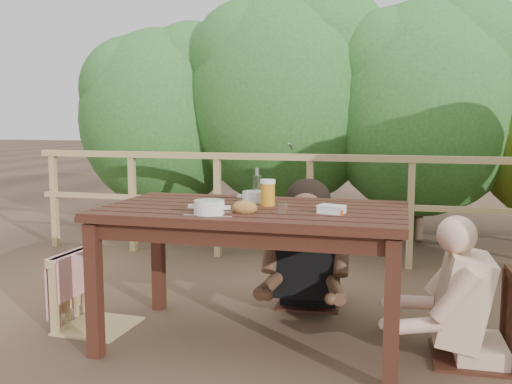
% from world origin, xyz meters
% --- Properties ---
extents(ground, '(60.00, 60.00, 0.00)m').
position_xyz_m(ground, '(0.00, 0.00, 0.00)').
color(ground, brown).
rests_on(ground, ground).
extents(table, '(1.74, 0.98, 0.80)m').
position_xyz_m(table, '(0.00, 0.00, 0.40)').
color(table, '#321710').
rests_on(table, ground).
extents(chair_left, '(0.46, 0.46, 0.89)m').
position_xyz_m(chair_left, '(-1.03, -0.01, 0.45)').
color(chair_left, tan).
rests_on(chair_left, ground).
extents(chair_far, '(0.47, 0.47, 0.89)m').
position_xyz_m(chair_far, '(0.20, 0.80, 0.44)').
color(chair_far, '#321710').
rests_on(chair_far, ground).
extents(chair_right, '(0.48, 0.48, 0.93)m').
position_xyz_m(chair_right, '(1.24, 0.09, 0.47)').
color(chair_right, '#321710').
rests_on(chair_right, ground).
extents(woman, '(0.60, 0.73, 1.40)m').
position_xyz_m(woman, '(0.20, 0.82, 0.70)').
color(woman, black).
rests_on(woman, ground).
extents(diner_right, '(0.67, 0.55, 1.32)m').
position_xyz_m(diner_right, '(1.27, 0.09, 0.66)').
color(diner_right, '#D8B193').
rests_on(diner_right, ground).
extents(railing, '(5.60, 0.10, 1.01)m').
position_xyz_m(railing, '(0.00, 2.00, 0.51)').
color(railing, tan).
rests_on(railing, ground).
extents(hedge_row, '(6.60, 1.60, 3.80)m').
position_xyz_m(hedge_row, '(0.40, 3.20, 1.90)').
color(hedge_row, '#2D6027').
rests_on(hedge_row, ground).
extents(soup_near, '(0.28, 0.28, 0.09)m').
position_xyz_m(soup_near, '(-0.16, -0.31, 0.85)').
color(soup_near, silver).
rests_on(soup_near, table).
extents(soup_far, '(0.25, 0.25, 0.08)m').
position_xyz_m(soup_far, '(-0.05, 0.19, 0.84)').
color(soup_far, silver).
rests_on(soup_far, table).
extents(bread_roll, '(0.14, 0.11, 0.08)m').
position_xyz_m(bread_roll, '(0.00, -0.21, 0.84)').
color(bread_roll, '#A36639').
rests_on(bread_roll, table).
extents(beer_glass, '(0.09, 0.09, 0.17)m').
position_xyz_m(beer_glass, '(0.07, 0.07, 0.89)').
color(beer_glass, orange).
rests_on(beer_glass, table).
extents(bottle, '(0.05, 0.05, 0.23)m').
position_xyz_m(bottle, '(-0.03, 0.18, 0.92)').
color(bottle, silver).
rests_on(bottle, table).
extents(tumbler, '(0.06, 0.06, 0.07)m').
position_xyz_m(tumbler, '(0.21, -0.20, 0.84)').
color(tumbler, silver).
rests_on(tumbler, table).
extents(butter_tub, '(0.16, 0.13, 0.06)m').
position_xyz_m(butter_tub, '(0.46, -0.11, 0.83)').
color(butter_tub, white).
rests_on(butter_tub, table).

